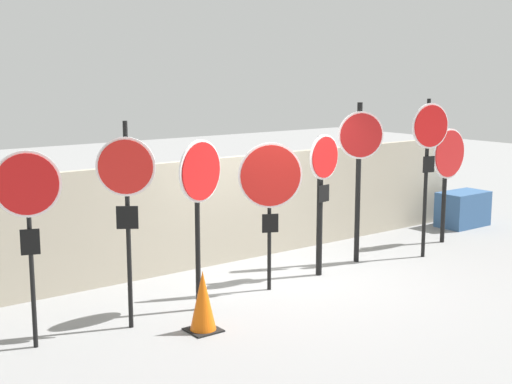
% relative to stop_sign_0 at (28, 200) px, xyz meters
% --- Properties ---
extents(ground_plane, '(40.00, 40.00, 0.00)m').
position_rel_stop_sign_0_xyz_m(ground_plane, '(3.82, 0.24, -1.67)').
color(ground_plane, gray).
extents(fence_back, '(10.55, 0.12, 1.69)m').
position_rel_stop_sign_0_xyz_m(fence_back, '(3.82, 1.68, -0.82)').
color(fence_back, '#A89E89').
rests_on(fence_back, ground).
extents(stop_sign_0, '(0.69, 0.28, 2.20)m').
position_rel_stop_sign_0_xyz_m(stop_sign_0, '(0.00, 0.00, 0.00)').
color(stop_sign_0, black).
rests_on(stop_sign_0, ground).
extents(stop_sign_1, '(0.58, 0.41, 2.47)m').
position_rel_stop_sign_0_xyz_m(stop_sign_1, '(1.12, -0.08, 0.07)').
color(stop_sign_1, black).
rests_on(stop_sign_1, ground).
extents(stop_sign_2, '(0.76, 0.27, 2.19)m').
position_rel_stop_sign_0_xyz_m(stop_sign_2, '(2.15, -0.03, -0.05)').
color(stop_sign_2, black).
rests_on(stop_sign_2, ground).
extents(stop_sign_3, '(0.82, 0.40, 2.07)m').
position_rel_stop_sign_0_xyz_m(stop_sign_3, '(3.36, 0.08, -0.15)').
color(stop_sign_3, black).
rests_on(stop_sign_3, ground).
extents(stop_sign_4, '(0.65, 0.20, 2.12)m').
position_rel_stop_sign_0_xyz_m(stop_sign_4, '(4.43, 0.20, -0.23)').
color(stop_sign_4, black).
rests_on(stop_sign_4, ground).
extents(stop_sign_5, '(0.68, 0.34, 2.54)m').
position_rel_stop_sign_0_xyz_m(stop_sign_5, '(5.40, 0.40, 0.06)').
color(stop_sign_5, black).
rests_on(stop_sign_5, ground).
extents(stop_sign_6, '(0.72, 0.17, 2.59)m').
position_rel_stop_sign_0_xyz_m(stop_sign_6, '(6.49, -0.06, 0.22)').
color(stop_sign_6, black).
rests_on(stop_sign_6, ground).
extents(stop_sign_7, '(0.88, 0.15, 2.03)m').
position_rel_stop_sign_0_xyz_m(stop_sign_7, '(7.57, 0.39, -0.23)').
color(stop_sign_7, black).
rests_on(stop_sign_7, ground).
extents(traffic_cone_0, '(0.37, 0.37, 0.73)m').
position_rel_stop_sign_0_xyz_m(traffic_cone_0, '(1.77, -0.66, -1.30)').
color(traffic_cone_0, black).
rests_on(traffic_cone_0, ground).
extents(storage_crate, '(1.01, 0.61, 0.68)m').
position_rel_stop_sign_0_xyz_m(storage_crate, '(8.96, 1.05, -1.32)').
color(storage_crate, '#335684').
rests_on(storage_crate, ground).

